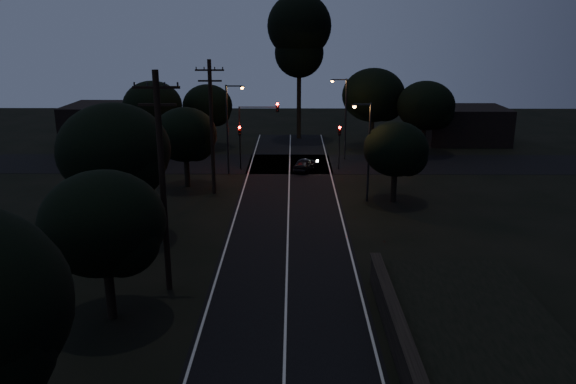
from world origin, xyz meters
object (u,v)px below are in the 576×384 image
object	(u,v)px
tall_pine	(299,35)
signal_right	(339,139)
signal_mast	(258,123)
car	(305,164)
utility_pole_mid	(162,181)
streetlight_b	(344,113)
utility_pole_far	(212,126)
streetlight_a	(229,123)
streetlight_c	(367,145)
signal_left	(240,139)

from	to	relation	value
tall_pine	signal_right	bearing A→B (deg)	-76.51
signal_mast	car	world-z (taller)	signal_mast
utility_pole_mid	streetlight_b	world-z (taller)	utility_pole_mid
utility_pole_far	tall_pine	world-z (taller)	tall_pine
streetlight_a	streetlight_b	xyz separation A→B (m)	(10.61, 6.00, 0.00)
utility_pole_far	signal_right	bearing A→B (deg)	37.00
streetlight_b	streetlight_c	distance (m)	14.01
utility_pole_mid	car	xyz separation A→B (m)	(7.47, 24.35, -5.13)
signal_right	car	size ratio (longest dim) A/B	1.15
signal_mast	streetlight_a	size ratio (longest dim) A/B	0.78
tall_pine	streetlight_a	bearing A→B (deg)	-110.36
streetlight_a	streetlight_c	xyz separation A→B (m)	(11.14, -8.00, -0.29)
signal_mast	streetlight_a	xyz separation A→B (m)	(-2.39, -1.99, 0.30)
utility_pole_far	streetlight_c	distance (m)	12.05
streetlight_a	car	distance (m)	8.00
utility_pole_mid	signal_right	world-z (taller)	utility_pole_mid
signal_left	car	bearing A→B (deg)	-5.99
car	streetlight_c	bearing A→B (deg)	136.38
signal_right	car	distance (m)	3.90
signal_left	car	world-z (taller)	signal_left
tall_pine	car	distance (m)	19.30
utility_pole_far	streetlight_a	xyz separation A→B (m)	(0.69, 6.00, -0.85)
signal_left	signal_mast	distance (m)	2.26
streetlight_a	streetlight_b	distance (m)	12.19
signal_left	streetlight_a	size ratio (longest dim) A/B	0.51
streetlight_a	streetlight_c	distance (m)	13.72
car	streetlight_a	bearing A→B (deg)	32.64
signal_right	streetlight_a	size ratio (longest dim) A/B	0.51
utility_pole_mid	streetlight_b	bearing A→B (deg)	68.70
utility_pole_mid	streetlight_c	size ratio (longest dim) A/B	1.47
streetlight_c	streetlight_a	bearing A→B (deg)	144.31
utility_pole_mid	tall_pine	distance (m)	41.07
utility_pole_mid	signal_mast	distance (m)	25.22
tall_pine	streetlight_a	world-z (taller)	tall_pine
streetlight_b	car	world-z (taller)	streetlight_b
utility_pole_far	signal_right	world-z (taller)	utility_pole_far
car	streetlight_b	bearing A→B (deg)	-108.19
streetlight_c	signal_mast	bearing A→B (deg)	131.19
signal_right	streetlight_c	size ratio (longest dim) A/B	0.55
streetlight_b	streetlight_c	bearing A→B (deg)	-87.86
signal_right	streetlight_a	bearing A→B (deg)	-168.66
signal_right	streetlight_c	bearing A→B (deg)	-82.98
utility_pole_far	tall_pine	size ratio (longest dim) A/B	0.64
streetlight_a	car	xyz separation A→B (m)	(6.77, 1.35, -4.03)
streetlight_b	streetlight_c	world-z (taller)	streetlight_b
signal_mast	streetlight_c	size ratio (longest dim) A/B	0.83
signal_mast	streetlight_b	size ratio (longest dim) A/B	0.78
tall_pine	signal_mast	size ratio (longest dim) A/B	2.64
signal_left	car	size ratio (longest dim) A/B	1.15
utility_pole_mid	tall_pine	world-z (taller)	tall_pine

